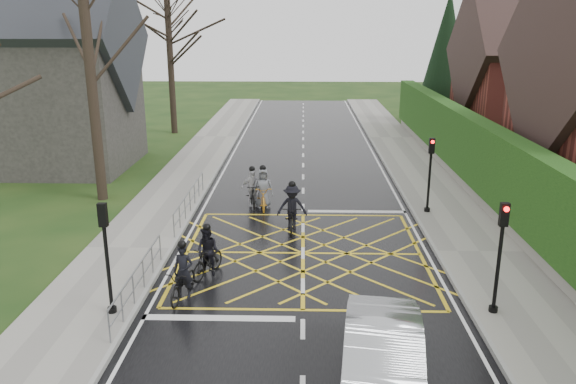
{
  "coord_description": "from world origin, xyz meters",
  "views": [
    {
      "loc": [
        -0.04,
        -17.82,
        7.54
      ],
      "look_at": [
        -0.59,
        2.98,
        1.3
      ],
      "focal_mm": 35.0,
      "sensor_mm": 36.0,
      "label": 1
    }
  ],
  "objects_px": {
    "cyclist_lead": "(263,193)",
    "cyclist_mid": "(292,212)",
    "cyclist_rear": "(183,280)",
    "cyclist_front": "(252,192)",
    "car": "(383,361)",
    "cyclist_back": "(208,256)"
  },
  "relations": [
    {
      "from": "cyclist_front",
      "to": "cyclist_lead",
      "type": "height_order",
      "value": "cyclist_lead"
    },
    {
      "from": "cyclist_lead",
      "to": "cyclist_front",
      "type": "bearing_deg",
      "value": 153.03
    },
    {
      "from": "car",
      "to": "cyclist_lead",
      "type": "bearing_deg",
      "value": 111.93
    },
    {
      "from": "cyclist_rear",
      "to": "cyclist_back",
      "type": "distance_m",
      "value": 1.59
    },
    {
      "from": "cyclist_rear",
      "to": "cyclist_lead",
      "type": "distance_m",
      "value": 8.44
    },
    {
      "from": "cyclist_lead",
      "to": "car",
      "type": "height_order",
      "value": "cyclist_lead"
    },
    {
      "from": "cyclist_rear",
      "to": "car",
      "type": "bearing_deg",
      "value": -30.12
    },
    {
      "from": "cyclist_back",
      "to": "car",
      "type": "distance_m",
      "value": 7.36
    },
    {
      "from": "cyclist_front",
      "to": "car",
      "type": "height_order",
      "value": "cyclist_front"
    },
    {
      "from": "cyclist_rear",
      "to": "cyclist_front",
      "type": "height_order",
      "value": "cyclist_front"
    },
    {
      "from": "cyclist_lead",
      "to": "cyclist_mid",
      "type": "bearing_deg",
      "value": -71.45
    },
    {
      "from": "cyclist_back",
      "to": "car",
      "type": "height_order",
      "value": "cyclist_back"
    },
    {
      "from": "cyclist_front",
      "to": "cyclist_lead",
      "type": "bearing_deg",
      "value": -30.84
    },
    {
      "from": "cyclist_back",
      "to": "cyclist_front",
      "type": "bearing_deg",
      "value": 106.25
    },
    {
      "from": "cyclist_lead",
      "to": "car",
      "type": "xyz_separation_m",
      "value": [
        3.38,
        -12.47,
        0.12
      ]
    },
    {
      "from": "cyclist_mid",
      "to": "cyclist_back",
      "type": "bearing_deg",
      "value": -122.23
    },
    {
      "from": "cyclist_front",
      "to": "car",
      "type": "distance_m",
      "value": 13.21
    },
    {
      "from": "cyclist_front",
      "to": "cyclist_lead",
      "type": "xyz_separation_m",
      "value": [
        0.47,
        -0.17,
        -0.01
      ]
    },
    {
      "from": "cyclist_mid",
      "to": "cyclist_front",
      "type": "bearing_deg",
      "value": 121.49
    },
    {
      "from": "cyclist_mid",
      "to": "car",
      "type": "distance_m",
      "value": 10.06
    },
    {
      "from": "cyclist_back",
      "to": "cyclist_front",
      "type": "relative_size",
      "value": 0.95
    },
    {
      "from": "cyclist_mid",
      "to": "car",
      "type": "relative_size",
      "value": 0.42
    }
  ]
}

